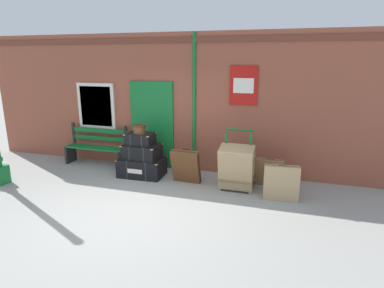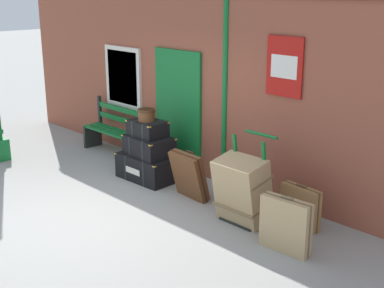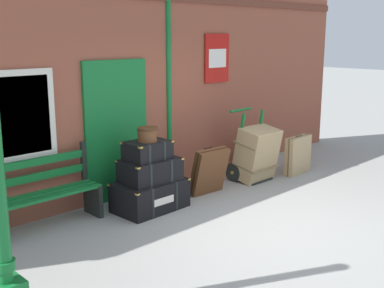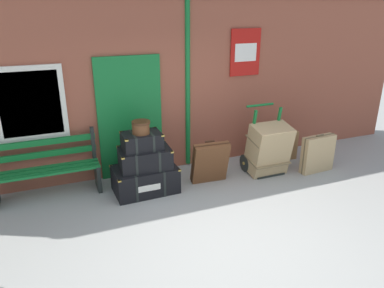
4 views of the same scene
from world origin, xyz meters
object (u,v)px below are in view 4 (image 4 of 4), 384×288
Objects in this scene: platform_bench at (47,169)px; large_brown_trunk at (268,149)px; porters_trolley at (262,156)px; steamer_trunk_base at (145,179)px; round_hatbox at (141,126)px; suitcase_slate at (318,154)px; suitcase_beige at (210,163)px; steamer_trunk_top at (142,141)px; steamer_trunk_middle at (145,158)px; suitcase_cream at (282,146)px.

platform_bench is 3.72m from large_brown_trunk.
steamer_trunk_base is at bearing 179.80° from porters_trolley.
steamer_trunk_base is 3.61× the size of round_hatbox.
platform_bench is 4.65m from suitcase_slate.
large_brown_trunk reaches higher than suitcase_beige.
suitcase_slate is at bearing -24.66° from porters_trolley.
steamer_trunk_base is at bearing 175.35° from large_brown_trunk.
steamer_trunk_top is at bearing -16.62° from platform_bench.
porters_trolley is (3.67, -0.45, -0.17)m from platform_bench.
steamer_trunk_middle is at bearing -16.60° from platform_bench.
platform_bench is 1.56m from steamer_trunk_top.
steamer_trunk_base is at bearing -174.39° from suitcase_cream.
suitcase_cream is (0.63, 0.29, 0.01)m from porters_trolley.
porters_trolley reaches higher than steamer_trunk_top.
platform_bench is at bearing 172.95° from porters_trolley.
steamer_trunk_middle is 2.20m from large_brown_trunk.
suitcase_cream is (2.86, 0.26, -0.59)m from steamer_trunk_top.
round_hatbox is 1.36m from suitcase_beige.
suitcase_slate is (3.13, -0.42, -0.78)m from round_hatbox.
steamer_trunk_base is (1.46, -0.45, -0.23)m from platform_bench.
steamer_trunk_base is 3.13m from suitcase_slate.
platform_bench is 2.63m from suitcase_beige.
steamer_trunk_middle is at bearing 172.16° from suitcase_slate.
suitcase_slate is (2.00, -0.30, -0.03)m from suitcase_beige.
large_brown_trunk is at bearing -4.83° from steamer_trunk_middle.
steamer_trunk_top reaches higher than steamer_trunk_base.
platform_bench reaches higher than steamer_trunk_top.
round_hatbox is at bearing -120.96° from steamer_trunk_top.
steamer_trunk_top is at bearing 164.66° from steamer_trunk_middle.
porters_trolley reaches higher than platform_bench.
steamer_trunk_middle reaches higher than steamer_trunk_base.
steamer_trunk_top reaches higher than suitcase_cream.
porters_trolley reaches higher than steamer_trunk_middle.
suitcase_beige is (1.10, -0.12, 0.16)m from steamer_trunk_base.
steamer_trunk_middle is at bearing 175.17° from large_brown_trunk.
steamer_trunk_base is 1.09× the size of large_brown_trunk.
platform_bench reaches higher than suitcase_beige.
round_hatbox is at bearing 179.79° from porters_trolley.
steamer_trunk_top is 2.93m from suitcase_cream.
steamer_trunk_top reaches higher than steamer_trunk_middle.
suitcase_beige is at bearing -174.11° from porters_trolley.
steamer_trunk_middle is 0.54m from round_hatbox.
suitcase_slate is (3.10, -0.42, 0.13)m from steamer_trunk_base.
suitcase_slate is at bearing -7.84° from steamer_trunk_middle.
suitcase_beige is at bearing -12.49° from platform_bench.
steamer_trunk_middle is 1.11m from suitcase_beige.
large_brown_trunk is (2.23, -0.19, -0.40)m from steamer_trunk_top.
platform_bench is 2.63× the size of suitcase_cream.
steamer_trunk_base is 1.12m from suitcase_beige.
round_hatbox is (-0.04, -0.01, 0.53)m from steamer_trunk_middle.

